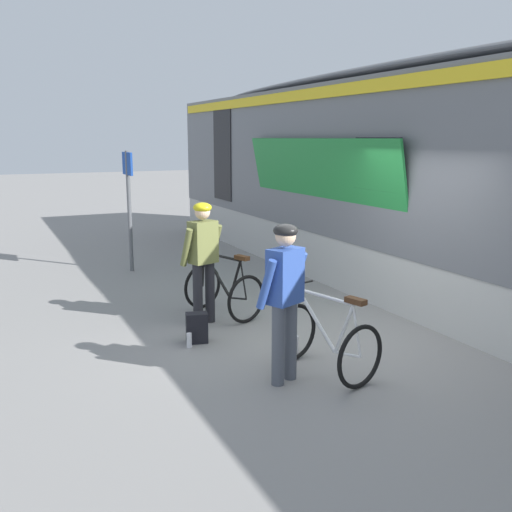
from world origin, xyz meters
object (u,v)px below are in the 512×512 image
object	(u,v)px
cyclist_near_in_blue	(285,289)
cyclist_far_in_olive	(203,252)
water_bottle_by_the_backpack	(189,340)
water_bottle_near_the_bikes	(295,344)
train_car	(448,179)
bicycle_far_black	(224,290)
platform_sign_post	(129,191)
backpack_on_platform	(197,328)
bicycle_near_white	(326,340)

from	to	relation	value
cyclist_near_in_blue	cyclist_far_in_olive	bearing A→B (deg)	92.07
water_bottle_by_the_backpack	water_bottle_near_the_bikes	bearing A→B (deg)	-32.69
train_car	cyclist_far_in_olive	bearing A→B (deg)	176.92
train_car	cyclist_far_in_olive	xyz separation A→B (m)	(-4.26, 0.23, -0.91)
bicycle_far_black	platform_sign_post	world-z (taller)	platform_sign_post
cyclist_near_in_blue	backpack_on_platform	distance (m)	1.86
cyclist_far_in_olive	platform_sign_post	bearing A→B (deg)	92.19
bicycle_far_black	platform_sign_post	distance (m)	3.81
bicycle_far_black	water_bottle_by_the_backpack	size ratio (longest dim) A/B	6.50
platform_sign_post	bicycle_far_black	bearing A→B (deg)	-81.19
train_car	bicycle_far_black	distance (m)	4.19
cyclist_near_in_blue	bicycle_far_black	xyz separation A→B (m)	(0.32, 2.53, -0.65)
cyclist_near_in_blue	bicycle_far_black	size ratio (longest dim) A/B	1.43
backpack_on_platform	water_bottle_by_the_backpack	size ratio (longest dim) A/B	2.10
cyclist_far_in_olive	bicycle_near_white	world-z (taller)	cyclist_far_in_olive
train_car	water_bottle_near_the_bikes	bearing A→B (deg)	-159.57
water_bottle_by_the_backpack	cyclist_near_in_blue	bearing A→B (deg)	-67.36
cyclist_near_in_blue	backpack_on_platform	size ratio (longest dim) A/B	4.40
cyclist_far_in_olive	backpack_on_platform	size ratio (longest dim) A/B	4.40
train_car	backpack_on_platform	distance (m)	4.98
train_car	backpack_on_platform	size ratio (longest dim) A/B	44.54
water_bottle_near_the_bikes	water_bottle_by_the_backpack	size ratio (longest dim) A/B	1.12
cyclist_near_in_blue	water_bottle_near_the_bikes	size ratio (longest dim) A/B	8.29
bicycle_far_black	water_bottle_near_the_bikes	bearing A→B (deg)	-83.11
platform_sign_post	cyclist_far_in_olive	bearing A→B (deg)	-87.81
cyclist_near_in_blue	bicycle_near_white	world-z (taller)	cyclist_near_in_blue
cyclist_far_in_olive	water_bottle_near_the_bikes	size ratio (longest dim) A/B	8.29
train_car	bicycle_near_white	size ratio (longest dim) A/B	14.69
water_bottle_by_the_backpack	platform_sign_post	distance (m)	4.91
bicycle_near_white	bicycle_far_black	size ratio (longest dim) A/B	0.98
cyclist_far_in_olive	water_bottle_by_the_backpack	xyz separation A→B (m)	(-0.52, -0.85, -0.96)
cyclist_near_in_blue	bicycle_far_black	bearing A→B (deg)	82.70
cyclist_near_in_blue	cyclist_far_in_olive	distance (m)	2.30
bicycle_near_white	platform_sign_post	xyz separation A→B (m)	(-0.75, 6.11, 1.22)
backpack_on_platform	water_bottle_by_the_backpack	xyz separation A→B (m)	(-0.16, -0.14, -0.10)
bicycle_near_white	bicycle_far_black	bearing A→B (deg)	94.49
train_car	platform_sign_post	distance (m)	5.98
bicycle_near_white	backpack_on_platform	distance (m)	1.89
cyclist_far_in_olive	bicycle_near_white	size ratio (longest dim) A/B	1.45
bicycle_near_white	bicycle_far_black	xyz separation A→B (m)	(-0.20, 2.55, 0.00)
cyclist_near_in_blue	bicycle_far_black	world-z (taller)	cyclist_near_in_blue
train_car	cyclist_near_in_blue	world-z (taller)	train_car
water_bottle_near_the_bikes	bicycle_far_black	bearing A→B (deg)	96.89
backpack_on_platform	platform_sign_post	distance (m)	4.73
water_bottle_near_the_bikes	backpack_on_platform	bearing A→B (deg)	138.60
cyclist_far_in_olive	bicycle_far_black	distance (m)	0.80
cyclist_near_in_blue	water_bottle_near_the_bikes	bearing A→B (deg)	52.56
train_car	bicycle_far_black	xyz separation A→B (m)	(-3.85, 0.47, -1.56)
bicycle_far_black	water_bottle_near_the_bikes	xyz separation A→B (m)	(0.22, -1.82, -0.30)
cyclist_far_in_olive	water_bottle_near_the_bikes	bearing A→B (deg)	-68.39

